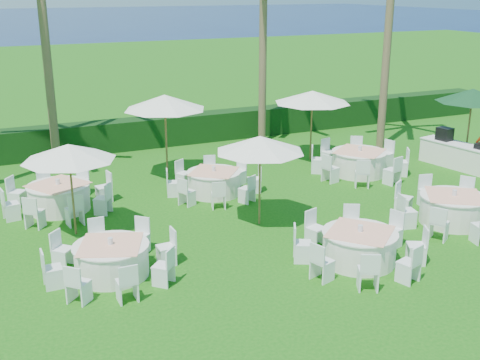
# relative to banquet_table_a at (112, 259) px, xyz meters

# --- Properties ---
(ground) EXTENTS (120.00, 120.00, 0.00)m
(ground) POSITION_rel_banquet_table_a_xyz_m (4.34, -0.96, -0.41)
(ground) COLOR #13570E
(ground) RESTS_ON ground
(hedge) EXTENTS (34.00, 1.00, 1.20)m
(hedge) POSITION_rel_banquet_table_a_xyz_m (4.34, 11.04, 0.19)
(hedge) COLOR black
(hedge) RESTS_ON ground
(ocean) EXTENTS (260.00, 260.00, 0.00)m
(ocean) POSITION_rel_banquet_table_a_xyz_m (4.34, 101.04, -0.41)
(ocean) COLOR #060D42
(ocean) RESTS_ON ground
(banquet_table_a) EXTENTS (3.07, 3.07, 0.94)m
(banquet_table_a) POSITION_rel_banquet_table_a_xyz_m (0.00, 0.00, 0.00)
(banquet_table_a) COLOR white
(banquet_table_a) RESTS_ON ground
(banquet_table_b) EXTENTS (3.15, 3.15, 0.97)m
(banquet_table_b) POSITION_rel_banquet_table_a_xyz_m (5.63, -1.79, 0.01)
(banquet_table_b) COLOR white
(banquet_table_b) RESTS_ON ground
(banquet_table_c) EXTENTS (3.27, 3.27, 0.99)m
(banquet_table_c) POSITION_rel_banquet_table_a_xyz_m (9.53, -0.77, 0.02)
(banquet_table_c) COLOR white
(banquet_table_c) RESTS_ON ground
(banquet_table_d) EXTENTS (3.25, 3.25, 0.98)m
(banquet_table_d) POSITION_rel_banquet_table_a_xyz_m (-0.46, 4.87, 0.02)
(banquet_table_d) COLOR white
(banquet_table_d) RESTS_ON ground
(banquet_table_e) EXTENTS (3.02, 3.02, 0.93)m
(banquet_table_e) POSITION_rel_banquet_table_a_xyz_m (4.31, 4.33, -0.00)
(banquet_table_e) COLOR white
(banquet_table_e) RESTS_ON ground
(banquet_table_f) EXTENTS (3.39, 3.39, 1.02)m
(banquet_table_f) POSITION_rel_banquet_table_a_xyz_m (9.82, 4.19, 0.04)
(banquet_table_f) COLOR white
(banquet_table_f) RESTS_ON ground
(umbrella_a) EXTENTS (2.47, 2.47, 2.52)m
(umbrella_a) POSITION_rel_banquet_table_a_xyz_m (-0.35, 2.83, 1.89)
(umbrella_a) COLOR brown
(umbrella_a) RESTS_ON ground
(umbrella_b) EXTENTS (2.48, 2.48, 2.55)m
(umbrella_b) POSITION_rel_banquet_table_a_xyz_m (4.51, 1.43, 1.92)
(umbrella_b) COLOR brown
(umbrella_b) RESTS_ON ground
(umbrella_c) EXTENTS (2.81, 2.81, 2.93)m
(umbrella_c) POSITION_rel_banquet_table_a_xyz_m (3.46, 6.58, 2.27)
(umbrella_c) COLOR brown
(umbrella_c) RESTS_ON ground
(umbrella_d) EXTENTS (2.89, 2.89, 2.67)m
(umbrella_d) POSITION_rel_banquet_table_a_xyz_m (9.22, 6.53, 2.03)
(umbrella_d) COLOR brown
(umbrella_d) RESTS_ON ground
(umbrella_green) EXTENTS (2.65, 2.65, 2.82)m
(umbrella_green) POSITION_rel_banquet_table_a_xyz_m (14.34, 3.71, 2.17)
(umbrella_green) COLOR brown
(umbrella_green) RESTS_ON ground
(buffet_table) EXTENTS (1.53, 3.96, 1.38)m
(buffet_table) POSITION_rel_banquet_table_a_xyz_m (13.70, 2.92, 0.07)
(buffet_table) COLOR white
(buffet_table) RESTS_ON ground
(palm_b) EXTENTS (4.40, 4.14, 9.75)m
(palm_b) POSITION_rel_banquet_table_a_xyz_m (0.21, 10.10, 4.93)
(palm_b) COLOR brown
(palm_b) RESTS_ON ground
(palm_d) EXTENTS (4.35, 4.29, 7.35)m
(palm_d) POSITION_rel_banquet_table_a_xyz_m (8.76, 9.83, 3.70)
(palm_d) COLOR brown
(palm_d) RESTS_ON ground
(palm_e) EXTENTS (4.41, 4.07, 9.05)m
(palm_e) POSITION_rel_banquet_table_a_xyz_m (12.82, 6.94, 4.58)
(palm_e) COLOR brown
(palm_e) RESTS_ON ground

